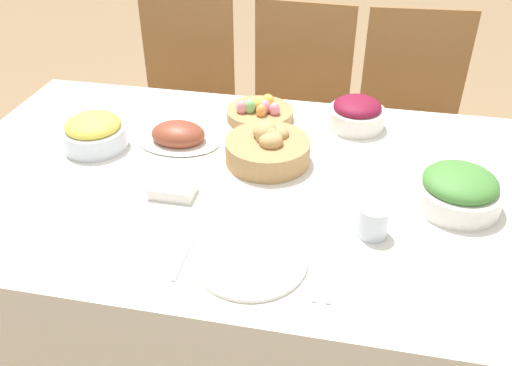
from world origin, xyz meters
name	(u,v)px	position (x,y,z in m)	size (l,w,h in m)	color
ground_plane	(260,358)	(0.00, 0.00, 0.00)	(12.00, 12.00, 0.00)	#937551
dining_table	(260,280)	(0.00, 0.00, 0.38)	(1.81, 1.03, 0.76)	silver
chair_far_left	(182,107)	(-0.53, 0.88, 0.51)	(0.44, 0.44, 0.97)	olive
chair_far_right	(409,127)	(0.46, 0.88, 0.51)	(0.45, 0.45, 0.97)	olive
chair_far_center	(296,117)	(-0.02, 0.88, 0.51)	(0.44, 0.44, 0.97)	olive
bread_basket	(269,147)	(0.00, 0.10, 0.81)	(0.24, 0.24, 0.12)	#AD8451
egg_basket	(260,113)	(-0.07, 0.35, 0.79)	(0.22, 0.22, 0.08)	#AD8451
ham_platter	(178,136)	(-0.28, 0.15, 0.79)	(0.25, 0.18, 0.07)	silver
pineapple_bowl	(94,132)	(-0.52, 0.08, 0.81)	(0.19, 0.19, 0.10)	silver
beet_salad_bowl	(357,113)	(0.24, 0.36, 0.81)	(0.18, 0.18, 0.10)	silver
green_salad_bowl	(459,190)	(0.51, -0.02, 0.81)	(0.22, 0.22, 0.10)	silver
dinner_plate	(251,260)	(0.04, -0.33, 0.77)	(0.25, 0.25, 0.01)	silver
fork	(186,252)	(-0.11, -0.33, 0.76)	(0.01, 0.19, 0.00)	silver
knife	(319,270)	(0.19, -0.33, 0.76)	(0.01, 0.19, 0.00)	silver
spoon	(332,272)	(0.22, -0.33, 0.76)	(0.01, 0.19, 0.00)	silver
drinking_cup	(373,221)	(0.30, -0.18, 0.80)	(0.07, 0.07, 0.08)	silver
butter_dish	(173,190)	(-0.21, -0.12, 0.78)	(0.12, 0.07, 0.03)	silver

